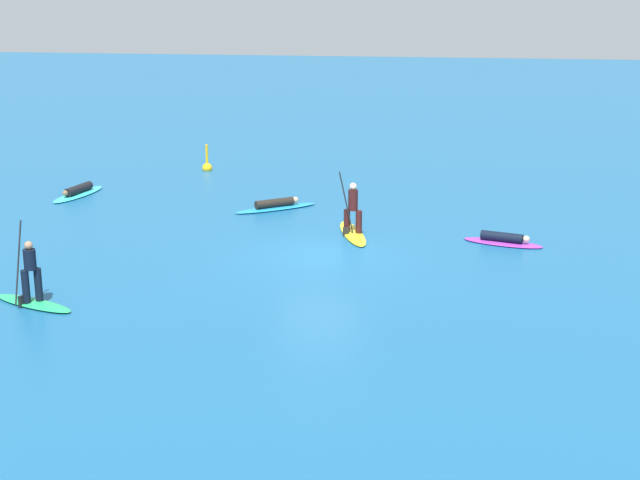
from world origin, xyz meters
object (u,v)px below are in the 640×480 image
surfer_on_teal_board (78,192)px  surfer_on_blue_board (276,206)px  surfer_on_green_board (32,289)px  marker_buoy (207,166)px  surfer_on_purple_board (503,240)px  surfer_on_yellow_board (353,222)px

surfer_on_teal_board → surfer_on_blue_board: size_ratio=1.01×
surfer_on_teal_board → surfer_on_green_board: 12.38m
surfer_on_teal_board → marker_buoy: bearing=157.8°
surfer_on_purple_board → marker_buoy: size_ratio=2.16×
surfer_on_blue_board → surfer_on_teal_board: bearing=137.7°
surfer_on_teal_board → marker_buoy: 6.39m
surfer_on_green_board → surfer_on_teal_board: bearing=-51.6°
surfer_on_yellow_board → marker_buoy: surfer_on_yellow_board is taller
surfer_on_yellow_board → surfer_on_green_board: surfer_on_green_board is taller
surfer_on_purple_board → surfer_on_green_board: surfer_on_green_board is taller
surfer_on_teal_board → surfer_on_blue_board: bearing=97.4°
surfer_on_teal_board → marker_buoy: marker_buoy is taller
surfer_on_purple_board → surfer_on_teal_board: (-15.99, 4.66, 0.01)m
surfer_on_yellow_board → surfer_on_green_board: (-7.90, -7.76, 0.02)m
surfer_on_yellow_board → surfer_on_teal_board: 11.83m
surfer_on_blue_board → surfer_on_green_board: bearing=-147.9°
surfer_on_purple_board → surfer_on_yellow_board: surfer_on_yellow_board is taller
surfer_on_yellow_board → marker_buoy: 11.66m
surfer_on_green_board → surfer_on_purple_board: bearing=-126.8°
surfer_on_purple_board → surfer_on_yellow_board: 4.97m
marker_buoy → surfer_on_teal_board: bearing=-128.1°
surfer_on_blue_board → surfer_on_purple_board: bearing=-57.3°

